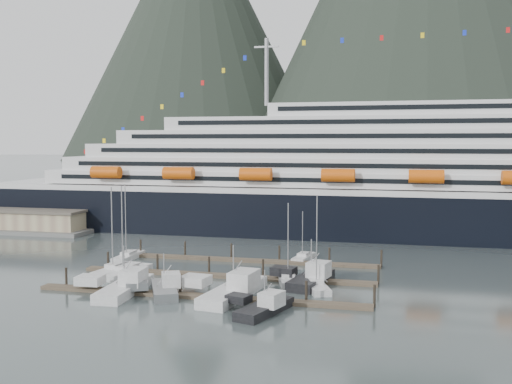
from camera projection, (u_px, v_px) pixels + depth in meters
ground at (251, 283)px, 91.39m from camera, size 1600.00×1600.00×0.00m
mountains at (435, 8)px, 634.78m from camera, size 870.00×440.00×420.00m
cruise_ship at (437, 184)px, 136.43m from camera, size 210.00×30.40×50.30m
warehouse at (12, 220)px, 148.93m from camera, size 46.00×20.00×5.80m
dock_near at (198, 296)px, 82.91m from camera, size 48.18×2.28×3.20m
dock_mid at (225, 275)px, 95.49m from camera, size 48.18×2.28×3.20m
dock_far at (246, 260)px, 108.07m from camera, size 48.18×2.28×3.20m
sailboat_a at (117, 271)px, 98.34m from camera, size 4.53×10.54×14.90m
sailboat_b at (127, 273)px, 97.04m from camera, size 4.59×11.20×15.12m
sailboat_d at (315, 285)px, 88.52m from camera, size 6.21×10.97×14.23m
sailboat_e at (129, 257)px, 110.39m from camera, size 2.48×9.49×14.32m
sailboat_f at (304, 258)px, 109.53m from camera, size 3.41×8.17×9.46m
sailboat_h at (287, 280)px, 92.11m from camera, size 5.13×9.27×12.83m
trawler_a at (123, 287)px, 85.48m from camera, size 10.12×14.02×7.62m
trawler_b at (163, 289)px, 84.78m from camera, size 8.87×10.35×6.42m
trawler_c at (232, 290)px, 83.49m from camera, size 11.54×16.19×8.10m
trawler_d at (264, 307)px, 75.52m from camera, size 8.45×10.71×6.06m
trawler_e at (310, 279)px, 90.50m from camera, size 9.44×12.32×7.70m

